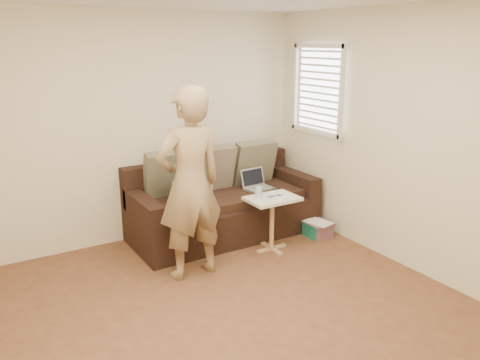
% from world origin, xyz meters
% --- Properties ---
extents(floor, '(4.50, 4.50, 0.00)m').
position_xyz_m(floor, '(0.00, 0.00, 0.00)').
color(floor, brown).
rests_on(floor, ground).
extents(wall_back, '(4.00, 0.00, 4.00)m').
position_xyz_m(wall_back, '(0.00, 2.25, 1.30)').
color(wall_back, beige).
rests_on(wall_back, ground).
extents(wall_right, '(0.00, 4.50, 4.50)m').
position_xyz_m(wall_right, '(2.00, 0.00, 1.30)').
color(wall_right, beige).
rests_on(wall_right, ground).
extents(window_blinds, '(0.12, 0.88, 1.08)m').
position_xyz_m(window_blinds, '(1.95, 1.50, 1.70)').
color(window_blinds, white).
rests_on(window_blinds, wall_right).
extents(sofa, '(2.20, 0.95, 0.85)m').
position_xyz_m(sofa, '(0.81, 1.77, 0.42)').
color(sofa, black).
rests_on(sofa, ground).
extents(pillow_left, '(0.55, 0.29, 0.57)m').
position_xyz_m(pillow_left, '(0.21, 2.02, 0.79)').
color(pillow_left, '#575640').
rests_on(pillow_left, sofa).
extents(pillow_mid, '(0.55, 0.27, 0.57)m').
position_xyz_m(pillow_mid, '(0.76, 1.97, 0.79)').
color(pillow_mid, brown).
rests_on(pillow_mid, sofa).
extents(pillow_right, '(0.55, 0.28, 0.57)m').
position_xyz_m(pillow_right, '(1.36, 1.97, 0.79)').
color(pillow_right, '#575640').
rests_on(pillow_right, sofa).
extents(laptop_silver, '(0.36, 0.27, 0.23)m').
position_xyz_m(laptop_silver, '(1.26, 1.69, 0.52)').
color(laptop_silver, '#B7BABC').
rests_on(laptop_silver, sofa).
extents(laptop_white, '(0.41, 0.35, 0.25)m').
position_xyz_m(laptop_white, '(0.37, 1.68, 0.52)').
color(laptop_white, white).
rests_on(laptop_white, sofa).
extents(person, '(0.71, 0.50, 1.88)m').
position_xyz_m(person, '(0.03, 1.05, 0.94)').
color(person, '#92824F').
rests_on(person, ground).
extents(side_table, '(0.56, 0.39, 0.62)m').
position_xyz_m(side_table, '(1.05, 1.12, 0.31)').
color(side_table, silver).
rests_on(side_table, ground).
extents(drinking_glass, '(0.07, 0.07, 0.12)m').
position_xyz_m(drinking_glass, '(0.92, 1.21, 0.68)').
color(drinking_glass, silver).
rests_on(drinking_glass, side_table).
extents(scissors, '(0.20, 0.13, 0.02)m').
position_xyz_m(scissors, '(1.08, 1.13, 0.62)').
color(scissors, silver).
rests_on(scissors, side_table).
extents(paper_on_table, '(0.25, 0.33, 0.00)m').
position_xyz_m(paper_on_table, '(1.15, 1.15, 0.62)').
color(paper_on_table, white).
rests_on(paper_on_table, side_table).
extents(striped_box, '(0.29, 0.29, 0.18)m').
position_xyz_m(striped_box, '(1.74, 1.15, 0.09)').
color(striped_box, '#D82062').
rests_on(striped_box, ground).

